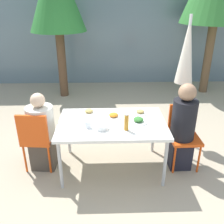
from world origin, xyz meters
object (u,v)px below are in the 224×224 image
object	(u,v)px
chair_right	(184,131)
closed_umbrella	(186,59)
person_left	(42,134)
drinking_cup	(88,124)
chair_left	(37,136)
person_right	(182,129)
bottle	(126,122)
salad_bowl	(102,127)

from	to	relation	value
chair_right	closed_umbrella	size ratio (longest dim) A/B	0.44
person_left	drinking_cup	bearing A→B (deg)	-13.49
chair_left	drinking_cup	bearing A→B (deg)	-6.39
person_right	closed_umbrella	bearing A→B (deg)	-104.27
chair_right	closed_umbrella	xyz separation A→B (m)	(0.13, 0.68, 0.85)
bottle	closed_umbrella	bearing A→B (deg)	45.64
salad_bowl	person_left	bearing A→B (deg)	162.44
person_left	bottle	xyz separation A→B (m)	(1.13, -0.30, 0.31)
chair_left	bottle	distance (m)	1.25
drinking_cup	bottle	bearing A→B (deg)	-9.17
closed_umbrella	person_left	bearing A→B (deg)	-161.78
person_right	salad_bowl	size ratio (longest dim) A/B	7.54
bottle	salad_bowl	world-z (taller)	bottle
chair_right	person_right	bearing A→B (deg)	57.96
chair_left	chair_right	bearing A→B (deg)	7.65
person_right	bottle	distance (m)	0.85
closed_umbrella	salad_bowl	bearing A→B (deg)	-143.20
drinking_cup	salad_bowl	distance (m)	0.18
closed_umbrella	bottle	bearing A→B (deg)	-134.36
person_left	salad_bowl	xyz separation A→B (m)	(0.82, -0.26, 0.24)
chair_right	salad_bowl	size ratio (longest dim) A/B	5.36
person_left	salad_bowl	world-z (taller)	person_left
person_left	salad_bowl	distance (m)	0.90
person_right	closed_umbrella	size ratio (longest dim) A/B	0.62
salad_bowl	drinking_cup	bearing A→B (deg)	166.54
person_right	salad_bowl	world-z (taller)	person_right
person_right	person_left	bearing A→B (deg)	-3.15
person_left	person_right	xyz separation A→B (m)	(1.92, -0.07, 0.08)
person_left	closed_umbrella	xyz separation A→B (m)	(2.10, 0.69, 0.86)
bottle	person_left	bearing A→B (deg)	165.28
chair_right	drinking_cup	xyz separation A→B (m)	(-1.32, -0.23, 0.24)
chair_left	salad_bowl	size ratio (longest dim) A/B	5.36
closed_umbrella	salad_bowl	size ratio (longest dim) A/B	12.21
person_right	bottle	bearing A→B (deg)	15.10
person_left	closed_umbrella	distance (m)	2.37
chair_right	bottle	distance (m)	0.94
person_left	drinking_cup	xyz separation A→B (m)	(0.65, -0.22, 0.25)
chair_right	bottle	world-z (taller)	bottle
person_left	closed_umbrella	world-z (taller)	closed_umbrella
person_right	bottle	size ratio (longest dim) A/B	5.68
bottle	chair_right	bearing A→B (deg)	20.38
closed_umbrella	bottle	world-z (taller)	closed_umbrella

